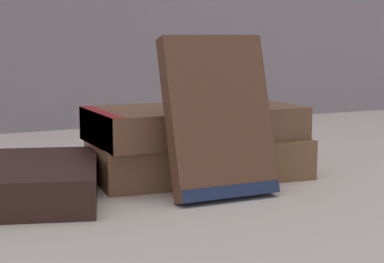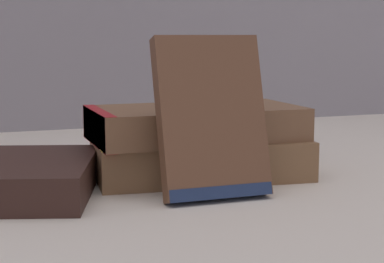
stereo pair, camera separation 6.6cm
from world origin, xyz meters
name	(u,v)px [view 2 (the right image)]	position (x,y,z in m)	size (l,w,h in m)	color
ground_plane	(183,178)	(0.00, 0.00, 0.00)	(3.00, 3.00, 0.00)	beige
book_flat_bottom	(194,157)	(0.02, 0.01, 0.02)	(0.24, 0.15, 0.04)	brown
book_flat_top	(191,123)	(0.01, 0.00, 0.06)	(0.23, 0.12, 0.04)	brown
book_leaning_front	(208,123)	(0.00, -0.09, 0.07)	(0.11, 0.06, 0.16)	brown
pocket_watch	(224,105)	(0.04, -0.02, 0.08)	(0.05, 0.05, 0.01)	white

